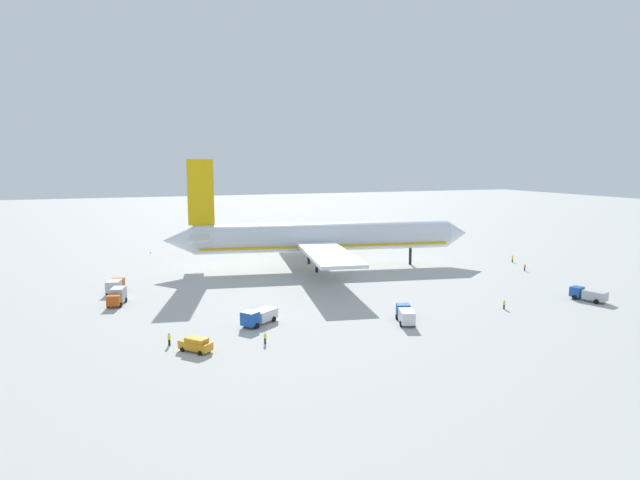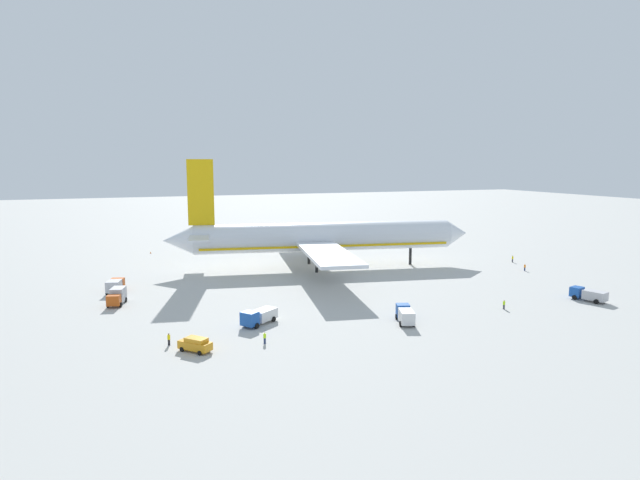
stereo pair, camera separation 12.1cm
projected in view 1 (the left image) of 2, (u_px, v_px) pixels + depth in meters
ground_plane at (325, 268)px, 133.05m from camera, size 600.00×600.00×0.00m
airliner at (320, 237)px, 131.76m from camera, size 75.16×68.52×26.34m
service_truck_0 at (117, 296)px, 98.29m from camera, size 3.64×6.00×2.94m
service_truck_1 at (405, 314)px, 87.04m from camera, size 4.06×6.55×2.53m
service_truck_2 at (259, 316)px, 86.31m from camera, size 6.85×5.99×2.58m
service_truck_3 at (115, 285)px, 107.43m from camera, size 3.82×5.84×2.56m
service_truck_4 at (589, 294)px, 100.92m from camera, size 4.09×6.71×2.28m
service_van at (196, 344)px, 73.93m from camera, size 4.51×4.74×1.97m
baggage_cart_0 at (391, 241)px, 173.34m from camera, size 2.46×2.71×1.45m
ground_worker_0 at (512, 259)px, 139.97m from camera, size 0.40×0.40×1.74m
ground_worker_1 at (525, 267)px, 128.95m from camera, size 0.52×0.52×1.65m
ground_worker_2 at (265, 338)px, 77.18m from camera, size 0.55×0.55×1.67m
ground_worker_3 at (169, 339)px, 76.40m from camera, size 0.45×0.45×1.77m
ground_worker_4 at (504, 305)px, 95.32m from camera, size 0.50×0.50×1.63m
traffic_cone_0 at (151, 253)px, 153.50m from camera, size 0.36×0.36×0.55m
traffic_cone_1 at (581, 290)px, 108.65m from camera, size 0.36×0.36×0.55m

